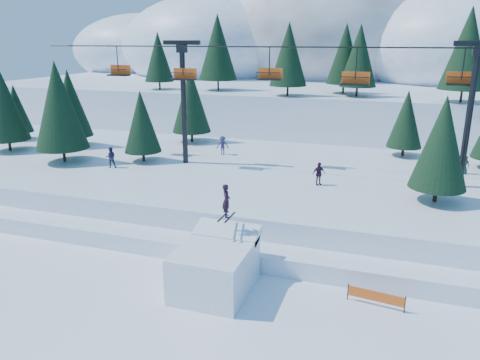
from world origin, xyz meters
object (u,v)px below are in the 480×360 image
(chairlift, at_px, (313,87))
(banner_far, at_px, (391,281))
(jump_kicker, at_px, (216,266))
(banner_near, at_px, (376,296))

(chairlift, bearing_deg, banner_far, -61.65)
(banner_far, bearing_deg, jump_kicker, -162.36)
(chairlift, xyz_separation_m, banner_near, (6.09, -14.39, -8.78))
(banner_near, xyz_separation_m, banner_far, (0.67, 1.87, 0.00))
(jump_kicker, xyz_separation_m, banner_far, (8.89, 2.83, -0.82))
(chairlift, bearing_deg, jump_kicker, -97.91)
(jump_kicker, relative_size, banner_far, 1.91)
(jump_kicker, bearing_deg, chairlift, 82.09)
(banner_near, bearing_deg, banner_far, 70.33)
(banner_near, bearing_deg, chairlift, 112.93)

